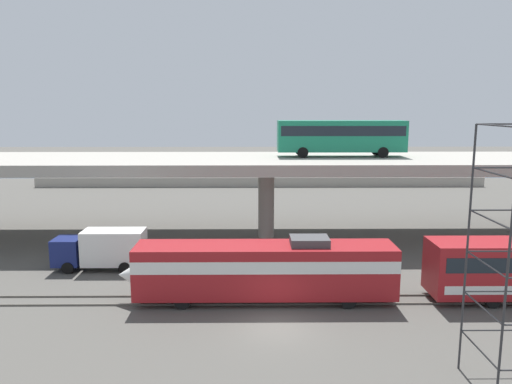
# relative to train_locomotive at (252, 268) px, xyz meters

# --- Properties ---
(ground_plane) EXTENTS (260.00, 260.00, 0.00)m
(ground_plane) POSITION_rel_train_locomotive_xyz_m (1.37, -4.00, -2.19)
(ground_plane) COLOR #4C4944
(rail_strip_near) EXTENTS (110.00, 0.12, 0.12)m
(rail_strip_near) POSITION_rel_train_locomotive_xyz_m (1.37, -0.71, -2.13)
(rail_strip_near) COLOR #59544C
(rail_strip_near) RESTS_ON ground_plane
(rail_strip_far) EXTENTS (110.00, 0.12, 0.12)m
(rail_strip_far) POSITION_rel_train_locomotive_xyz_m (1.37, 0.71, -2.13)
(rail_strip_far) COLOR #59544C
(rail_strip_far) RESTS_ON ground_plane
(train_locomotive) EXTENTS (17.42, 3.04, 4.18)m
(train_locomotive) POSITION_rel_train_locomotive_xyz_m (0.00, 0.00, 0.00)
(train_locomotive) COLOR maroon
(train_locomotive) RESTS_ON ground_plane
(highway_overpass) EXTENTS (96.00, 12.40, 7.57)m
(highway_overpass) POSITION_rel_train_locomotive_xyz_m (1.37, 16.00, 4.74)
(highway_overpass) COLOR #9E998E
(highway_overpass) RESTS_ON ground_plane
(transit_bus_on_overpass) EXTENTS (12.00, 2.68, 3.40)m
(transit_bus_on_overpass) POSITION_rel_train_locomotive_xyz_m (8.47, 16.98, 7.44)
(transit_bus_on_overpass) COLOR #197A56
(transit_bus_on_overpass) RESTS_ON highway_overpass
(service_truck_west) EXTENTS (6.80, 2.46, 3.04)m
(service_truck_west) POSITION_rel_train_locomotive_xyz_m (-11.34, 6.47, -0.55)
(service_truck_west) COLOR navy
(service_truck_west) RESTS_ON ground_plane
(pier_parking_lot) EXTENTS (69.56, 10.41, 1.47)m
(pier_parking_lot) POSITION_rel_train_locomotive_xyz_m (1.37, 51.00, -1.46)
(pier_parking_lot) COLOR #9E998E
(pier_parking_lot) RESTS_ON ground_plane
(parked_car_0) EXTENTS (4.40, 1.98, 1.50)m
(parked_car_0) POSITION_rel_train_locomotive_xyz_m (14.31, 50.52, 0.05)
(parked_car_0) COLOR black
(parked_car_0) RESTS_ON pier_parking_lot
(parked_car_1) EXTENTS (4.04, 1.86, 1.50)m
(parked_car_1) POSITION_rel_train_locomotive_xyz_m (-15.20, 53.28, 0.05)
(parked_car_1) COLOR silver
(parked_car_1) RESTS_ON pier_parking_lot
(parked_car_2) EXTENTS (4.34, 1.86, 1.50)m
(parked_car_2) POSITION_rel_train_locomotive_xyz_m (-18.61, 48.79, 0.05)
(parked_car_2) COLOR black
(parked_car_2) RESTS_ON pier_parking_lot
(parked_car_3) EXTENTS (4.57, 1.85, 1.50)m
(parked_car_3) POSITION_rel_train_locomotive_xyz_m (-7.95, 51.76, 0.05)
(parked_car_3) COLOR navy
(parked_car_3) RESTS_ON pier_parking_lot
(parked_car_4) EXTENTS (4.34, 1.96, 1.50)m
(parked_car_4) POSITION_rel_train_locomotive_xyz_m (-23.86, 49.35, 0.05)
(parked_car_4) COLOR #515459
(parked_car_4) RESTS_ON pier_parking_lot
(harbor_water) EXTENTS (140.00, 36.00, 0.01)m
(harbor_water) POSITION_rel_train_locomotive_xyz_m (1.37, 74.00, -2.19)
(harbor_water) COLOR #2D5170
(harbor_water) RESTS_ON ground_plane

